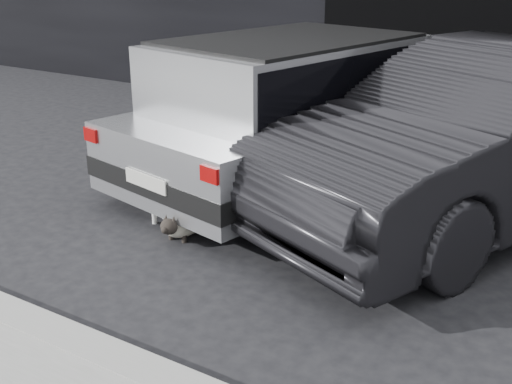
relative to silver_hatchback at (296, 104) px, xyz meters
The scene contains 7 objects.
ground 1.24m from the silver_hatchback, 102.11° to the right, with size 80.00×80.00×0.00m, color black.
garage_opening 3.23m from the silver_hatchback, 75.36° to the left, with size 4.00×0.10×2.60m, color black.
curb 3.68m from the silver_hatchback, 77.04° to the right, with size 18.00×0.25×0.12m, color gray.
silver_hatchback is the anchor object (origin of this frame).
second_car 1.95m from the silver_hatchback, ahead, with size 1.65×4.73×1.56m, color black.
cat_siamese 1.92m from the silver_hatchback, 92.86° to the right, with size 0.30×0.79×0.27m.
cat_white 1.79m from the silver_hatchback, 99.89° to the right, with size 0.83×0.28×0.38m.
Camera 1 is at (3.29, -4.82, 2.30)m, focal length 45.00 mm.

